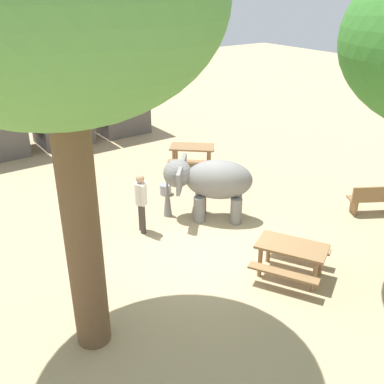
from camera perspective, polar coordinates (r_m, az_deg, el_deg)
ground_plane at (r=11.13m, az=2.21°, el=-7.38°), size 60.00×60.00×0.00m
elephant at (r=12.13m, az=2.21°, el=1.32°), size 2.32×2.25×1.70m
person_handler at (r=11.53m, az=-6.47°, el=-0.90°), size 0.32×0.50×1.62m
shade_tree_main at (r=6.63m, az=-16.99°, el=21.82°), size 4.81×4.40×7.48m
wooden_bench at (r=13.57m, az=22.10°, el=-0.78°), size 1.41×1.05×0.88m
picnic_table_near at (r=15.81m, az=-0.01°, el=5.17°), size 2.10×2.10×0.78m
picnic_table_far at (r=10.17m, az=12.48°, el=-7.54°), size 2.02×2.03×0.78m
market_stall_red at (r=18.95m, az=-16.23°, el=9.31°), size 2.50×2.50×2.52m
market_stall_white at (r=19.90m, az=-9.11°, el=10.71°), size 2.50×2.50×2.52m
feed_bucket at (r=13.91m, az=-3.37°, el=0.34°), size 0.36×0.36×0.32m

